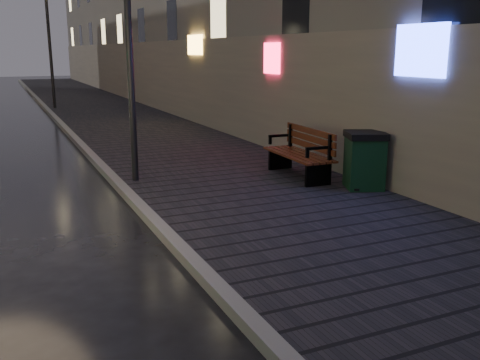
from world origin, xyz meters
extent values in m
plane|color=black|center=(0.00, 0.00, 0.00)|extent=(120.00, 120.00, 0.00)
cube|color=black|center=(3.90, 21.00, 0.07)|extent=(4.60, 58.00, 0.15)
cube|color=slate|center=(1.50, 21.00, 0.07)|extent=(0.20, 58.00, 0.15)
cylinder|color=black|center=(1.85, 6.00, 2.65)|extent=(0.14, 0.14, 5.00)
cylinder|color=black|center=(1.85, 22.00, 2.65)|extent=(0.14, 0.14, 5.00)
cube|color=black|center=(5.07, 4.00, 0.38)|extent=(0.57, 0.09, 0.46)
cube|color=black|center=(5.32, 3.99, 0.78)|extent=(0.07, 0.07, 0.80)
cube|color=black|center=(5.02, 4.00, 0.92)|extent=(0.48, 0.08, 0.06)
cube|color=black|center=(5.14, 5.71, 0.38)|extent=(0.57, 0.09, 0.46)
cube|color=black|center=(5.39, 5.70, 0.78)|extent=(0.07, 0.07, 0.80)
cube|color=black|center=(5.08, 5.71, 0.92)|extent=(0.48, 0.08, 0.06)
cube|color=#45200E|center=(5.11, 4.85, 0.64)|extent=(0.79, 2.08, 0.05)
cube|color=#45200E|center=(5.38, 4.84, 0.97)|extent=(0.12, 2.05, 0.46)
cube|color=black|center=(5.80, 3.49, 0.65)|extent=(0.89, 0.89, 0.99)
cube|color=black|center=(5.80, 3.49, 1.21)|extent=(0.96, 0.96, 0.13)
camera|label=1|loc=(-0.66, -4.84, 2.80)|focal=40.00mm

